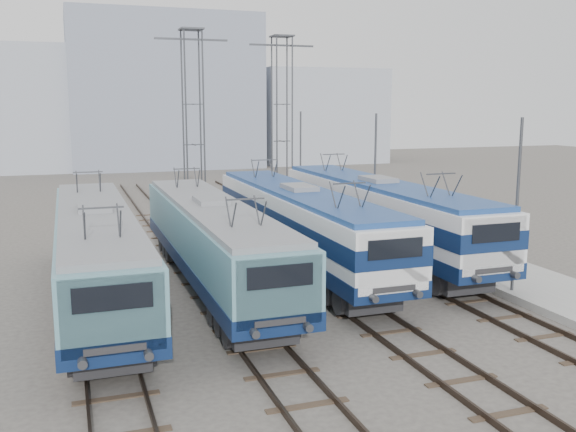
% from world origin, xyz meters
% --- Properties ---
extents(ground, '(160.00, 160.00, 0.00)m').
position_xyz_m(ground, '(0.00, 0.00, 0.00)').
color(ground, '#514C47').
extents(platform, '(4.00, 70.00, 0.30)m').
position_xyz_m(platform, '(10.20, 8.00, 0.15)').
color(platform, '#9E9E99').
rests_on(platform, ground).
extents(locomotive_far_left, '(2.80, 17.71, 3.33)m').
position_xyz_m(locomotive_far_left, '(-6.75, 6.19, 2.21)').
color(locomotive_far_left, '#0D1F47').
rests_on(locomotive_far_left, ground).
extents(locomotive_center_left, '(2.78, 17.54, 3.30)m').
position_xyz_m(locomotive_center_left, '(-2.25, 6.73, 2.19)').
color(locomotive_center_left, '#0D1F47').
rests_on(locomotive_center_left, ground).
extents(locomotive_center_right, '(2.86, 18.06, 3.40)m').
position_xyz_m(locomotive_center_right, '(2.25, 8.75, 2.31)').
color(locomotive_center_right, '#0D1F47').
rests_on(locomotive_center_right, ground).
extents(locomotive_far_right, '(2.92, 18.49, 3.48)m').
position_xyz_m(locomotive_far_right, '(6.75, 9.81, 2.36)').
color(locomotive_far_right, '#0D1F47').
rests_on(locomotive_far_right, ground).
extents(catenary_tower_west, '(4.50, 1.20, 12.00)m').
position_xyz_m(catenary_tower_west, '(0.00, 22.00, 6.64)').
color(catenary_tower_west, '#3F4247').
rests_on(catenary_tower_west, ground).
extents(catenary_tower_east, '(4.50, 1.20, 12.00)m').
position_xyz_m(catenary_tower_east, '(6.50, 24.00, 6.64)').
color(catenary_tower_east, '#3F4247').
rests_on(catenary_tower_east, ground).
extents(mast_front, '(0.12, 0.12, 7.00)m').
position_xyz_m(mast_front, '(8.60, 2.00, 3.50)').
color(mast_front, '#3F4247').
rests_on(mast_front, ground).
extents(mast_mid, '(0.12, 0.12, 7.00)m').
position_xyz_m(mast_mid, '(8.60, 14.00, 3.50)').
color(mast_mid, '#3F4247').
rests_on(mast_mid, ground).
extents(mast_rear, '(0.12, 0.12, 7.00)m').
position_xyz_m(mast_rear, '(8.60, 26.00, 3.50)').
color(mast_rear, '#3F4247').
rests_on(mast_rear, ground).
extents(building_west, '(18.00, 12.00, 14.00)m').
position_xyz_m(building_west, '(-14.00, 62.00, 7.00)').
color(building_west, '#A3AAB7').
rests_on(building_west, ground).
extents(building_center, '(22.00, 14.00, 18.00)m').
position_xyz_m(building_center, '(4.00, 62.00, 9.00)').
color(building_center, '#838DA1').
rests_on(building_center, ground).
extents(building_east, '(16.00, 12.00, 12.00)m').
position_xyz_m(building_east, '(24.00, 62.00, 6.00)').
color(building_east, '#A3AAB7').
rests_on(building_east, ground).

